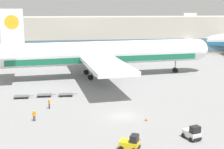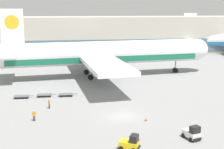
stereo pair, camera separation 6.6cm
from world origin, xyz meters
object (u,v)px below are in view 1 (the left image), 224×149
at_px(baggage_tug_mid, 131,143).
at_px(traffic_cone_near, 139,138).
at_px(ground_crew_near, 49,103).
at_px(baggage_dolly_lead, 22,96).
at_px(airplane_main, 101,54).
at_px(traffic_cone_far, 146,118).
at_px(ground_crew_far, 34,115).
at_px(baggage_tug_foreground, 192,133).
at_px(baggage_dolly_second, 44,95).
at_px(baggage_dolly_third, 66,94).

bearing_deg(baggage_tug_mid, traffic_cone_near, 86.17).
bearing_deg(ground_crew_near, baggage_dolly_lead, 14.90).
bearing_deg(airplane_main, traffic_cone_far, -90.15).
height_order(ground_crew_near, ground_crew_far, ground_crew_near).
distance_m(airplane_main, baggage_tug_foreground, 41.63).
bearing_deg(traffic_cone_far, traffic_cone_near, -111.47).
bearing_deg(traffic_cone_near, baggage_tug_mid, -122.06).
bearing_deg(traffic_cone_near, ground_crew_near, 129.43).
relative_size(baggage_dolly_second, baggage_dolly_third, 1.00).
relative_size(baggage_tug_mid, baggage_dolly_third, 0.76).
relative_size(ground_crew_far, traffic_cone_far, 2.33).
relative_size(baggage_dolly_lead, ground_crew_far, 2.19).
distance_m(baggage_tug_mid, baggage_dolly_third, 26.48).
bearing_deg(traffic_cone_near, ground_crew_far, 147.17).
bearing_deg(ground_crew_far, baggage_dolly_third, 63.80).
bearing_deg(baggage_dolly_lead, traffic_cone_far, -35.97).
distance_m(baggage_tug_foreground, baggage_dolly_second, 31.51).
bearing_deg(baggage_dolly_second, baggage_dolly_third, -2.40).
height_order(baggage_dolly_lead, baggage_dolly_second, same).
distance_m(baggage_dolly_second, ground_crew_near, 7.81).
relative_size(baggage_dolly_third, ground_crew_far, 2.19).
height_order(baggage_dolly_third, traffic_cone_far, traffic_cone_far).
bearing_deg(baggage_dolly_lead, ground_crew_far, -73.73).
distance_m(traffic_cone_near, traffic_cone_far, 7.50).
bearing_deg(airplane_main, baggage_dolly_third, -123.48).
distance_m(baggage_dolly_lead, ground_crew_near, 9.21).
bearing_deg(baggage_dolly_lead, traffic_cone_near, -50.53).
bearing_deg(baggage_dolly_second, ground_crew_near, -79.48).
bearing_deg(traffic_cone_far, ground_crew_near, 151.73).
height_order(airplane_main, baggage_dolly_second, airplane_main).
relative_size(baggage_tug_foreground, baggage_dolly_third, 0.74).
relative_size(airplane_main, ground_crew_far, 34.35).
xyz_separation_m(baggage_dolly_lead, traffic_cone_far, (20.89, -15.41, -0.04)).
distance_m(baggage_tug_mid, baggage_dolly_lead, 29.97).
bearing_deg(traffic_cone_far, baggage_tug_foreground, -60.36).
bearing_deg(baggage_tug_foreground, ground_crew_near, -146.10).
relative_size(ground_crew_near, traffic_cone_far, 2.41).
relative_size(baggage_dolly_lead, ground_crew_near, 2.12).
bearing_deg(ground_crew_far, baggage_dolly_lead, 99.49).
distance_m(airplane_main, baggage_tug_mid, 42.79).
xyz_separation_m(baggage_dolly_second, ground_crew_near, (1.36, -7.66, 0.64)).
bearing_deg(baggage_tug_mid, baggage_dolly_third, 135.80).
bearing_deg(baggage_tug_foreground, baggage_dolly_second, -155.40).
height_order(baggage_tug_foreground, baggage_dolly_second, baggage_tug_foreground).
distance_m(baggage_dolly_second, traffic_cone_near, 26.69).
bearing_deg(ground_crew_near, airplane_main, -48.65).
xyz_separation_m(ground_crew_far, traffic_cone_far, (17.19, -2.34, -0.63)).
distance_m(airplane_main, traffic_cone_near, 40.26).
xyz_separation_m(airplane_main, baggage_tug_mid, (-0.92, -42.50, -4.96)).
xyz_separation_m(baggage_dolly_second, baggage_dolly_third, (4.20, -0.21, 0.00)).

